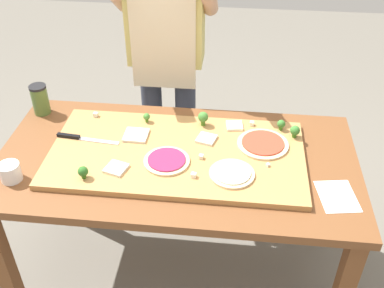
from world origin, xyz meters
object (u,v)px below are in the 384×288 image
at_px(pizza_whole_tomato_red, 263,144).
at_px(pizza_slice_far_right, 206,139).
at_px(pizza_slice_far_left, 136,135).
at_px(broccoli_floret_front_mid, 203,117).
at_px(prep_table, 177,175).
at_px(pizza_slice_near_right, 234,126).
at_px(broccoli_floret_back_mid, 295,131).
at_px(cheese_crumble_c, 268,165).
at_px(broccoli_floret_back_right, 83,172).
at_px(cheese_crumble_d, 252,123).
at_px(flour_cup, 10,173).
at_px(pizza_whole_cheese_artichoke, 232,173).
at_px(cheese_crumble_a, 96,115).
at_px(cheese_crumble_b, 194,175).
at_px(pizza_whole_beet_magenta, 167,161).
at_px(chefs_knife, 79,138).
at_px(sauce_jar, 40,99).
at_px(recipe_note, 337,196).
at_px(broccoli_floret_front_right, 147,117).
at_px(pizza_slice_center, 116,168).
at_px(cheese_crumble_e, 201,157).

distance_m(pizza_whole_tomato_red, pizza_slice_far_right, 0.26).
relative_size(pizza_slice_far_left, broccoli_floret_front_mid, 1.53).
bearing_deg(pizza_whole_tomato_red, prep_table, -165.31).
relative_size(prep_table, pizza_slice_near_right, 21.30).
bearing_deg(broccoli_floret_back_mid, prep_table, -161.29).
bearing_deg(broccoli_floret_back_mid, cheese_crumble_c, -119.02).
distance_m(pizza_slice_far_right, cheese_crumble_c, 0.32).
height_order(broccoli_floret_back_right, cheese_crumble_d, broccoli_floret_back_right).
xyz_separation_m(pizza_whole_tomato_red, cheese_crumble_d, (-0.05, 0.15, 0.00)).
relative_size(pizza_whole_tomato_red, pizza_slice_far_right, 2.85).
bearing_deg(pizza_slice_far_right, flour_cup, -157.24).
xyz_separation_m(pizza_whole_cheese_artichoke, broccoli_floret_front_mid, (-0.15, 0.35, 0.04)).
relative_size(cheese_crumble_a, cheese_crumble_b, 1.01).
xyz_separation_m(pizza_whole_cheese_artichoke, cheese_crumble_d, (0.08, 0.38, 0.00)).
bearing_deg(pizza_slice_far_left, pizza_whole_beet_magenta, -45.30).
xyz_separation_m(chefs_knife, sauce_jar, (-0.27, 0.24, 0.05)).
height_order(pizza_whole_cheese_artichoke, recipe_note, pizza_whole_cheese_artichoke).
height_order(pizza_slice_far_left, pizza_slice_near_right, same).
bearing_deg(recipe_note, pizza_slice_near_right, 136.16).
bearing_deg(pizza_whole_beet_magenta, pizza_slice_far_right, 48.67).
bearing_deg(cheese_crumble_d, pizza_whole_beet_magenta, -138.54).
distance_m(pizza_whole_cheese_artichoke, recipe_note, 0.43).
distance_m(broccoli_floret_front_right, cheese_crumble_d, 0.51).
xyz_separation_m(pizza_slice_center, cheese_crumble_b, (0.33, -0.01, 0.00)).
bearing_deg(cheese_crumble_a, pizza_slice_near_right, -1.33).
relative_size(broccoli_floret_front_right, cheese_crumble_e, 2.58).
xyz_separation_m(pizza_slice_far_left, recipe_note, (0.88, -0.28, -0.03)).
relative_size(pizza_whole_beet_magenta, pizza_slice_center, 2.36).
relative_size(chefs_knife, broccoli_floret_front_right, 6.37).
height_order(chefs_knife, pizza_slice_center, chefs_knife).
xyz_separation_m(broccoli_floret_front_right, flour_cup, (-0.49, -0.45, -0.02)).
bearing_deg(broccoli_floret_front_mid, broccoli_floret_back_mid, -7.02).
height_order(prep_table, flour_cup, flour_cup).
height_order(pizza_slice_center, broccoli_floret_back_right, broccoli_floret_back_right).
height_order(pizza_whole_tomato_red, cheese_crumble_c, pizza_whole_tomato_red).
xyz_separation_m(pizza_whole_tomato_red, sauce_jar, (-1.11, 0.19, 0.04)).
relative_size(pizza_slice_center, cheese_crumble_b, 4.23).
height_order(pizza_whole_tomato_red, recipe_note, pizza_whole_tomato_red).
distance_m(pizza_slice_far_left, cheese_crumble_b, 0.39).
relative_size(chefs_knife, cheese_crumble_c, 23.34).
height_order(pizza_slice_near_right, cheese_crumble_e, cheese_crumble_e).
bearing_deg(cheese_crumble_d, chefs_knife, -165.99).
bearing_deg(pizza_slice_far_right, pizza_slice_far_left, -178.83).
xyz_separation_m(pizza_slice_center, broccoli_floret_back_mid, (0.76, 0.32, 0.03)).
relative_size(broccoli_floret_front_right, recipe_note, 0.25).
distance_m(sauce_jar, recipe_note, 1.48).
xyz_separation_m(pizza_slice_far_left, cheese_crumble_e, (0.32, -0.13, 0.00)).
bearing_deg(pizza_whole_cheese_artichoke, cheese_crumble_b, -168.35).
bearing_deg(pizza_slice_far_right, pizza_whole_tomato_red, -2.62).
bearing_deg(cheese_crumble_c, broccoli_floret_front_right, 154.29).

